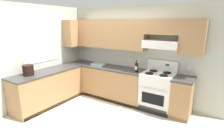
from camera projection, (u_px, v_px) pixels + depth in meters
ground_plane at (85, 117)px, 4.13m from camera, size 7.04×7.04×0.00m
wall_back at (132, 47)px, 4.79m from camera, size 4.68×0.57×2.55m
wall_left at (44, 52)px, 4.81m from camera, size 0.47×4.00×2.55m
counter_back_run at (114, 83)px, 5.03m from camera, size 3.60×0.65×0.91m
counter_left_run at (48, 88)px, 4.66m from camera, size 0.63×1.91×0.91m
stove at (157, 91)px, 4.38m from camera, size 0.76×0.62×1.20m
wine_bottle at (137, 67)px, 4.45m from camera, size 0.08×0.08×0.33m
bowl at (98, 65)px, 5.09m from camera, size 0.38×0.22×0.07m
bucket at (28, 70)px, 4.16m from camera, size 0.26×0.26×0.24m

